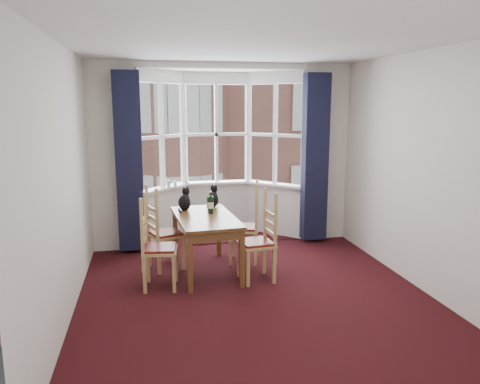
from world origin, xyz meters
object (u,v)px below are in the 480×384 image
object	(u,v)px
chair_right_near	(263,243)
cat_left	(185,201)
cat_right	(213,198)
candle_tall	(169,184)
chair_left_far	(159,235)
dining_table	(206,223)
wine_bottle	(211,204)
chair_right_far	(250,229)
chair_left_near	(152,250)
candle_short	(175,184)

from	to	relation	value
chair_right_near	cat_left	xyz separation A→B (m)	(-0.91, 0.81, 0.41)
cat_right	candle_tall	world-z (taller)	cat_right
chair_left_far	chair_right_near	size ratio (longest dim) A/B	1.00
chair_left_far	chair_right_near	bearing A→B (deg)	-25.92
dining_table	wine_bottle	distance (m)	0.28
chair_left_far	cat_left	bearing A→B (deg)	27.79
dining_table	candle_tall	world-z (taller)	candle_tall
chair_right_far	candle_tall	size ratio (longest dim) A/B	7.73
cat_left	cat_right	size ratio (longest dim) A/B	1.02
dining_table	chair_right_far	distance (m)	0.76
cat_right	chair_right_far	bearing A→B (deg)	-25.53
chair_left_far	candle_tall	distance (m)	1.47
chair_left_near	cat_left	world-z (taller)	cat_left
dining_table	cat_left	distance (m)	0.52
dining_table	wine_bottle	size ratio (longest dim) A/B	4.68
chair_left_near	chair_left_far	xyz separation A→B (m)	(0.10, 0.62, 0.00)
cat_right	candle_short	bearing A→B (deg)	112.81
wine_bottle	cat_right	bearing A→B (deg)	78.09
chair_right_near	cat_left	size ratio (longest dim) A/B	2.86
candle_tall	candle_short	bearing A→B (deg)	15.81
dining_table	chair_right_near	size ratio (longest dim) A/B	1.53
dining_table	chair_left_near	size ratio (longest dim) A/B	1.53
cat_left	candle_tall	xyz separation A→B (m)	(-0.16, 1.19, 0.05)
chair_right_near	candle_tall	size ratio (longest dim) A/B	7.73
wine_bottle	chair_right_far	bearing A→B (deg)	16.53
cat_right	candle_short	xyz separation A→B (m)	(-0.46, 1.09, 0.04)
chair_right_near	cat_left	bearing A→B (deg)	138.29
cat_right	candle_tall	distance (m)	1.20
chair_left_near	candle_short	distance (m)	2.11
dining_table	chair_left_far	xyz separation A→B (m)	(-0.59, 0.22, -0.19)
cat_left	candle_tall	size ratio (longest dim) A/B	2.71
chair_left_near	cat_left	xyz separation A→B (m)	(0.46, 0.81, 0.41)
chair_left_near	chair_right_near	size ratio (longest dim) A/B	1.00
cat_left	wine_bottle	world-z (taller)	cat_left
chair_right_far	wine_bottle	distance (m)	0.73
dining_table	chair_right_far	bearing A→B (deg)	24.90
wine_bottle	chair_left_far	bearing A→B (deg)	173.23
cat_left	chair_left_near	bearing A→B (deg)	-119.73
dining_table	chair_right_near	distance (m)	0.80
wine_bottle	candle_short	xyz separation A→B (m)	(-0.37, 1.49, 0.02)
chair_left_near	chair_left_far	bearing A→B (deg)	80.92
chair_left_far	candle_short	bearing A→B (deg)	77.48
chair_right_near	chair_right_far	xyz separation A→B (m)	(-0.01, 0.70, 0.00)
dining_table	chair_left_far	size ratio (longest dim) A/B	1.53
chair_right_near	chair_left_near	bearing A→B (deg)	179.99
chair_left_far	chair_right_near	xyz separation A→B (m)	(1.27, -0.62, 0.00)
cat_left	candle_short	world-z (taller)	cat_left
chair_right_far	candle_tall	xyz separation A→B (m)	(-1.05, 1.29, 0.46)
chair_right_far	cat_right	distance (m)	0.68
dining_table	candle_tall	xyz separation A→B (m)	(-0.39, 1.60, 0.27)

